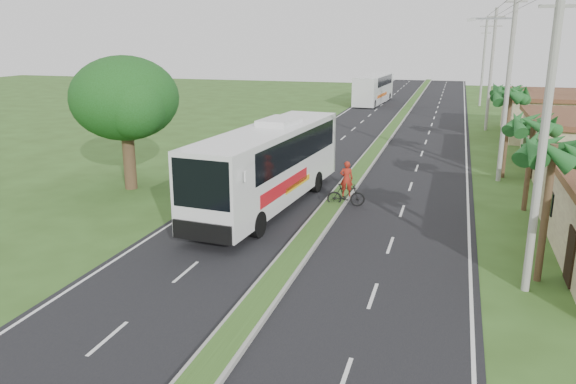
# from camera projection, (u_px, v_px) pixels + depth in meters

# --- Properties ---
(ground) EXTENTS (180.00, 180.00, 0.00)m
(ground) POSITION_uv_depth(u_px,v_px,m) (275.00, 284.00, 20.01)
(ground) COLOR #314E1C
(ground) RESTS_ON ground
(road_asphalt) EXTENTS (14.00, 160.00, 0.02)m
(road_asphalt) POSITION_uv_depth(u_px,v_px,m) (365.00, 165.00, 38.46)
(road_asphalt) COLOR black
(road_asphalt) RESTS_ON ground
(median_strip) EXTENTS (1.20, 160.00, 0.18)m
(median_strip) POSITION_uv_depth(u_px,v_px,m) (365.00, 164.00, 38.44)
(median_strip) COLOR gray
(median_strip) RESTS_ON ground
(lane_edge_left) EXTENTS (0.12, 160.00, 0.01)m
(lane_edge_left) POSITION_uv_depth(u_px,v_px,m) (272.00, 159.00, 40.32)
(lane_edge_left) COLOR silver
(lane_edge_left) RESTS_ON ground
(lane_edge_right) EXTENTS (0.12, 160.00, 0.01)m
(lane_edge_right) POSITION_uv_depth(u_px,v_px,m) (467.00, 171.00, 36.61)
(lane_edge_right) COLOR silver
(lane_edge_right) RESTS_ON ground
(shop_far) EXTENTS (8.60, 11.60, 3.82)m
(shop_far) POSITION_uv_depth(u_px,v_px,m) (555.00, 115.00, 48.84)
(shop_far) COLOR tan
(shop_far) RESTS_ON ground
(palm_verge_a) EXTENTS (2.40, 2.40, 5.45)m
(palm_verge_a) POSITION_uv_depth(u_px,v_px,m) (553.00, 152.00, 19.01)
(palm_verge_a) COLOR #473321
(palm_verge_a) RESTS_ON ground
(palm_verge_b) EXTENTS (2.40, 2.40, 5.05)m
(palm_verge_b) POSITION_uv_depth(u_px,v_px,m) (534.00, 125.00, 27.31)
(palm_verge_b) COLOR #473321
(palm_verge_b) RESTS_ON ground
(palm_verge_c) EXTENTS (2.40, 2.40, 5.85)m
(palm_verge_c) POSITION_uv_depth(u_px,v_px,m) (511.00, 95.00, 33.73)
(palm_verge_c) COLOR #473321
(palm_verge_c) RESTS_ON ground
(palm_verge_d) EXTENTS (2.40, 2.40, 5.25)m
(palm_verge_d) POSITION_uv_depth(u_px,v_px,m) (507.00, 91.00, 42.06)
(palm_verge_d) COLOR #473321
(palm_verge_d) RESTS_ON ground
(shade_tree) EXTENTS (6.30, 6.00, 7.54)m
(shade_tree) POSITION_uv_depth(u_px,v_px,m) (123.00, 101.00, 31.25)
(shade_tree) COLOR #473321
(shade_tree) RESTS_ON ground
(utility_pole_a) EXTENTS (1.60, 0.28, 11.00)m
(utility_pole_a) POSITION_uv_depth(u_px,v_px,m) (545.00, 128.00, 17.98)
(utility_pole_a) COLOR gray
(utility_pole_a) RESTS_ON ground
(utility_pole_b) EXTENTS (3.20, 0.28, 12.00)m
(utility_pole_b) POSITION_uv_depth(u_px,v_px,m) (508.00, 77.00, 32.60)
(utility_pole_b) COLOR gray
(utility_pole_b) RESTS_ON ground
(utility_pole_c) EXTENTS (1.60, 0.28, 11.00)m
(utility_pole_c) POSITION_uv_depth(u_px,v_px,m) (491.00, 69.00, 51.20)
(utility_pole_c) COLOR gray
(utility_pole_c) RESTS_ON ground
(utility_pole_d) EXTENTS (1.60, 0.28, 10.50)m
(utility_pole_d) POSITION_uv_depth(u_px,v_px,m) (483.00, 62.00, 69.73)
(utility_pole_d) COLOR gray
(utility_pole_d) RESTS_ON ground
(coach_bus_main) EXTENTS (3.98, 13.86, 4.42)m
(coach_bus_main) POSITION_uv_depth(u_px,v_px,m) (270.00, 161.00, 28.39)
(coach_bus_main) COLOR silver
(coach_bus_main) RESTS_ON ground
(coach_bus_far) EXTENTS (3.53, 12.69, 3.65)m
(coach_bus_far) POSITION_uv_depth(u_px,v_px,m) (374.00, 87.00, 73.25)
(coach_bus_far) COLOR silver
(coach_bus_far) RESTS_ON ground
(motorcyclist) EXTENTS (2.02, 0.93, 2.39)m
(motorcyclist) POSITION_uv_depth(u_px,v_px,m) (346.00, 190.00, 28.92)
(motorcyclist) COLOR black
(motorcyclist) RESTS_ON ground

